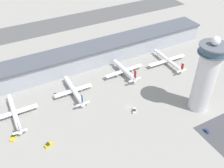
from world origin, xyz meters
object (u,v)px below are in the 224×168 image
control_tower (206,76)px  service_truck_water (134,111)px  service_truck_baggage (49,145)px  airplane_gate_alpha (14,113)px  airplane_gate_charlie (125,70)px  airplane_gate_bravo (74,90)px  car_red_hatchback (206,131)px  airplane_gate_delta (168,60)px  service_truck_catering (55,95)px  service_truck_fuel (14,137)px

control_tower → service_truck_water: bearing=158.2°
control_tower → service_truck_baggage: control_tower is taller
airplane_gate_alpha → airplane_gate_charlie: (99.20, 8.00, 0.52)m
airplane_gate_bravo → car_red_hatchback: 105.75m
airplane_gate_alpha → service_truck_water: (81.35, -37.29, -3.13)m
control_tower → service_truck_baggage: bearing=171.1°
control_tower → airplane_gate_delta: bearing=73.8°
service_truck_catering → car_red_hatchback: 119.11m
airplane_gate_bravo → service_truck_fuel: 58.37m
airplane_gate_charlie → service_truck_baggage: bearing=-151.6°
service_truck_fuel → airplane_gate_alpha: bearing=76.1°
airplane_gate_alpha → service_truck_catering: 35.03m
service_truck_baggage → service_truck_water: (67.16, 0.77, -0.14)m
airplane_gate_charlie → airplane_gate_delta: 45.98m
airplane_gate_charlie → service_truck_water: 48.81m
airplane_gate_alpha → car_red_hatchback: bearing=-34.1°
airplane_gate_alpha → service_truck_water: size_ratio=7.02×
airplane_gate_charlie → service_truck_catering: airplane_gate_charlie is taller
airplane_gate_delta → service_truck_fuel: 151.69m
service_truck_fuel → service_truck_baggage: service_truck_baggage is taller
airplane_gate_alpha → car_red_hatchback: size_ratio=9.05×
service_truck_water → car_red_hatchback: service_truck_water is taller
service_truck_fuel → service_truck_baggage: (19.10, -18.21, 0.18)m
airplane_gate_bravo → service_truck_baggage: (-34.19, -41.81, -2.97)m
airplane_gate_charlie → service_truck_water: airplane_gate_charlie is taller
service_truck_fuel → service_truck_water: size_ratio=1.23×
service_truck_catering → service_truck_baggage: (-19.57, -46.83, 0.20)m
airplane_gate_charlie → service_truck_water: (-17.85, -45.28, -3.65)m
control_tower → service_truck_fuel: size_ratio=8.08×
airplane_gate_alpha → airplane_gate_charlie: size_ratio=1.12×
service_truck_baggage → car_red_hatchback: 108.72m
control_tower → airplane_gate_alpha: 141.65m
airplane_gate_charlie → service_truck_fuel: airplane_gate_charlie is taller
control_tower → car_red_hatchback: (-12.43, -22.24, -28.74)m
control_tower → airplane_gate_charlie: 74.16m
control_tower → airplane_gate_charlie: bearing=114.1°
control_tower → airplane_gate_bravo: size_ratio=1.55×
airplane_gate_charlie → service_truck_baggage: airplane_gate_charlie is taller
control_tower → airplane_gate_delta: size_ratio=1.45×
service_truck_water → airplane_gate_alpha: bearing=155.4°
airplane_gate_bravo → airplane_gate_alpha: bearing=-175.6°
airplane_gate_bravo → airplane_gate_delta: (96.57, -0.38, 0.37)m
airplane_gate_charlie → car_red_hatchback: size_ratio=8.10×
airplane_gate_bravo → service_truck_fuel: (-53.29, -23.60, -3.16)m
control_tower → service_truck_catering: (-93.94, 64.60, -28.50)m
airplane_gate_charlie → service_truck_catering: (-65.44, 0.78, -3.72)m
airplane_gate_alpha → control_tower: bearing=-23.6°
airplane_gate_alpha → service_truck_baggage: 40.72m
service_truck_fuel → car_red_hatchback: bearing=-25.8°
service_truck_fuel → service_truck_water: (86.26, -17.44, 0.05)m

